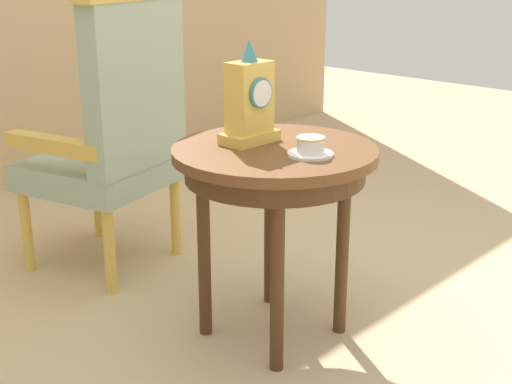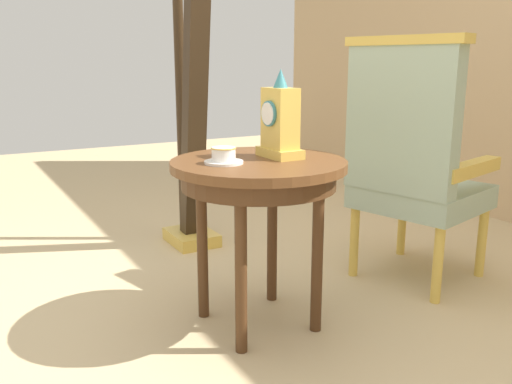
{
  "view_description": "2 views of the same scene",
  "coord_description": "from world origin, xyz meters",
  "px_view_note": "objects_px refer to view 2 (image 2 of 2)",
  "views": [
    {
      "loc": [
        -1.65,
        -1.43,
        1.26
      ],
      "look_at": [
        -0.05,
        0.09,
        0.52
      ],
      "focal_mm": 49.95,
      "sensor_mm": 36.0,
      "label": 1
    },
    {
      "loc": [
        1.76,
        -0.96,
        1.03
      ],
      "look_at": [
        -0.09,
        0.1,
        0.52
      ],
      "focal_mm": 38.35,
      "sensor_mm": 36.0,
      "label": 2
    }
  ],
  "objects_px": {
    "side_table": "(258,181)",
    "harp": "(191,118)",
    "mantel_clock": "(280,122)",
    "armchair": "(413,160)",
    "teacup_left": "(223,156)"
  },
  "relations": [
    {
      "from": "teacup_left",
      "to": "harp",
      "type": "bearing_deg",
      "value": 163.17
    },
    {
      "from": "side_table",
      "to": "harp",
      "type": "xyz_separation_m",
      "value": [
        -1.03,
        0.16,
        0.14
      ]
    },
    {
      "from": "side_table",
      "to": "teacup_left",
      "type": "distance_m",
      "value": 0.18
    },
    {
      "from": "side_table",
      "to": "armchair",
      "type": "distance_m",
      "value": 0.83
    },
    {
      "from": "mantel_clock",
      "to": "armchair",
      "type": "height_order",
      "value": "armchair"
    },
    {
      "from": "mantel_clock",
      "to": "harp",
      "type": "xyz_separation_m",
      "value": [
        -1.02,
        0.06,
        -0.07
      ]
    },
    {
      "from": "side_table",
      "to": "teacup_left",
      "type": "xyz_separation_m",
      "value": [
        -0.0,
        -0.15,
        0.11
      ]
    },
    {
      "from": "teacup_left",
      "to": "armchair",
      "type": "height_order",
      "value": "armchair"
    },
    {
      "from": "side_table",
      "to": "harp",
      "type": "bearing_deg",
      "value": 170.98
    },
    {
      "from": "armchair",
      "to": "harp",
      "type": "distance_m",
      "value": 1.21
    },
    {
      "from": "teacup_left",
      "to": "harp",
      "type": "xyz_separation_m",
      "value": [
        -1.03,
        0.31,
        0.03
      ]
    },
    {
      "from": "side_table",
      "to": "mantel_clock",
      "type": "distance_m",
      "value": 0.24
    },
    {
      "from": "mantel_clock",
      "to": "harp",
      "type": "relative_size",
      "value": 0.19
    },
    {
      "from": "teacup_left",
      "to": "armchair",
      "type": "distance_m",
      "value": 0.98
    },
    {
      "from": "side_table",
      "to": "harp",
      "type": "height_order",
      "value": "harp"
    }
  ]
}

